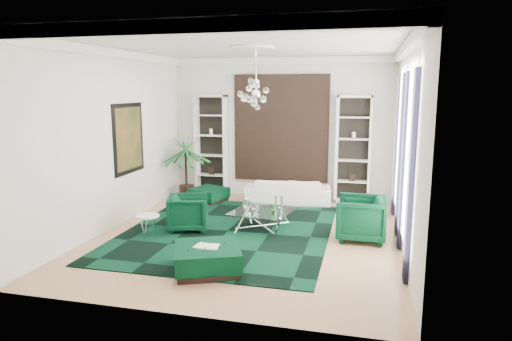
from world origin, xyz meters
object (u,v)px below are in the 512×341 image
(sofa, at_px, (288,191))
(side_table, at_px, (148,227))
(ottoman_side, at_px, (209,195))
(palm, at_px, (186,158))
(armchair_right, at_px, (361,218))
(armchair_left, at_px, (188,213))
(ottoman_front, at_px, (207,259))
(coffee_table, at_px, (263,220))

(sofa, distance_m, side_table, 4.12)
(ottoman_side, bearing_deg, sofa, 8.66)
(palm, bearing_deg, ottoman_side, -13.59)
(side_table, bearing_deg, armchair_right, 12.08)
(sofa, relative_size, armchair_left, 2.67)
(ottoman_front, bearing_deg, armchair_right, 42.70)
(sofa, height_order, side_table, sofa)
(armchair_right, bearing_deg, ottoman_side, -118.43)
(coffee_table, relative_size, palm, 0.53)
(ottoman_side, bearing_deg, coffee_table, -46.42)
(side_table, bearing_deg, palm, 99.06)
(armchair_right, relative_size, ottoman_side, 1.18)
(coffee_table, bearing_deg, armchair_left, -164.87)
(side_table, bearing_deg, coffee_table, 27.25)
(coffee_table, height_order, palm, palm)
(palm, bearing_deg, armchair_right, -27.20)
(sofa, xyz_separation_m, coffee_table, (-0.13, -2.36, -0.12))
(armchair_right, relative_size, side_table, 2.06)
(coffee_table, xyz_separation_m, side_table, (-2.12, -1.09, 0.02))
(ottoman_side, xyz_separation_m, ottoman_front, (1.56, -4.47, 0.03))
(armchair_right, xyz_separation_m, side_table, (-4.17, -0.89, -0.21))
(armchair_left, relative_size, ottoman_front, 0.79)
(sofa, bearing_deg, side_table, 49.16)
(armchair_left, relative_size, armchair_right, 0.86)
(ottoman_front, relative_size, palm, 0.47)
(coffee_table, distance_m, ottoman_side, 2.82)
(armchair_right, bearing_deg, ottoman_front, -46.39)
(armchair_left, bearing_deg, coffee_table, -92.80)
(ottoman_side, height_order, side_table, side_table)
(sofa, bearing_deg, armchair_left, 51.35)
(sofa, height_order, coffee_table, sofa)
(side_table, relative_size, palm, 0.21)
(armchair_left, distance_m, coffee_table, 1.59)
(armchair_left, relative_size, ottoman_side, 1.01)
(sofa, bearing_deg, coffee_table, 79.13)
(sofa, relative_size, armchair_right, 2.29)
(armchair_right, bearing_deg, side_table, -77.01)
(coffee_table, bearing_deg, ottoman_side, 133.58)
(armchair_right, distance_m, ottoman_front, 3.30)
(coffee_table, height_order, ottoman_front, ottoman_front)
(sofa, xyz_separation_m, armchair_right, (1.91, -2.56, 0.12))
(coffee_table, bearing_deg, ottoman_front, -98.79)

